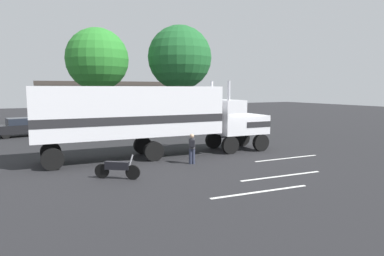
# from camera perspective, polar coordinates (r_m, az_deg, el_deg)

# --- Properties ---
(ground_plane) EXTENTS (120.00, 120.00, 0.00)m
(ground_plane) POSITION_cam_1_polar(r_m,az_deg,el_deg) (22.60, 7.58, -3.70)
(ground_plane) COLOR #232326
(lane_stripe_near) EXTENTS (4.40, 0.33, 0.01)m
(lane_stripe_near) POSITION_cam_1_polar(r_m,az_deg,el_deg) (20.56, 15.57, -4.91)
(lane_stripe_near) COLOR silver
(lane_stripe_near) RESTS_ON ground_plane
(lane_stripe_mid) EXTENTS (4.40, 0.45, 0.01)m
(lane_stripe_mid) POSITION_cam_1_polar(r_m,az_deg,el_deg) (16.42, 14.77, -7.79)
(lane_stripe_mid) COLOR silver
(lane_stripe_mid) RESTS_ON ground_plane
(lane_stripe_far) EXTENTS (4.40, 0.49, 0.01)m
(lane_stripe_far) POSITION_cam_1_polar(r_m,az_deg,el_deg) (13.85, 11.42, -10.42)
(lane_stripe_far) COLOR silver
(lane_stripe_far) RESTS_ON ground_plane
(semi_truck) EXTENTS (14.27, 3.22, 4.50)m
(semi_truck) POSITION_cam_1_polar(r_m,az_deg,el_deg) (19.99, -7.16, 2.26)
(semi_truck) COLOR white
(semi_truck) RESTS_ON ground_plane
(person_bystander) EXTENTS (0.40, 0.48, 1.63)m
(person_bystander) POSITION_cam_1_polar(r_m,az_deg,el_deg) (18.23, -0.00, -3.28)
(person_bystander) COLOR #2D3347
(person_bystander) RESTS_ON ground_plane
(parked_car) EXTENTS (4.64, 2.50, 1.57)m
(parked_car) POSITION_cam_1_polar(r_m,az_deg,el_deg) (32.13, -26.43, 0.18)
(parked_car) COLOR black
(parked_car) RESTS_ON ground_plane
(motorcycle) EXTENTS (1.77, 1.32, 1.12)m
(motorcycle) POSITION_cam_1_polar(r_m,az_deg,el_deg) (15.68, -12.38, -6.62)
(motorcycle) COLOR black
(motorcycle) RESTS_ON ground_plane
(tree_left) EXTENTS (5.64, 5.64, 9.48)m
(tree_left) POSITION_cam_1_polar(r_m,az_deg,el_deg) (32.64, -15.59, 10.98)
(tree_left) COLOR brown
(tree_left) RESTS_ON ground_plane
(tree_center) EXTENTS (5.99, 5.99, 9.92)m
(tree_center) POSITION_cam_1_polar(r_m,az_deg,el_deg) (32.74, -2.08, 11.67)
(tree_center) COLOR brown
(tree_center) RESTS_ON ground_plane
(building_backdrop) EXTENTS (19.52, 6.96, 4.90)m
(building_backdrop) POSITION_cam_1_polar(r_m,az_deg,el_deg) (46.30, -12.85, 4.78)
(building_backdrop) COLOR #9E938C
(building_backdrop) RESTS_ON ground_plane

